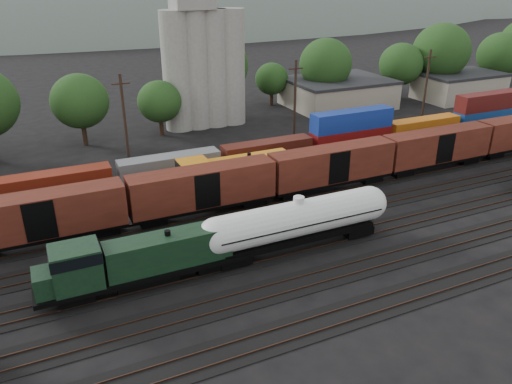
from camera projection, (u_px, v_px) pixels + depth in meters
name	position (u px, v px, depth m)	size (l,w,h in m)	color
ground	(294.00, 221.00, 50.50)	(600.00, 600.00, 0.00)	black
tracks	(294.00, 220.00, 50.48)	(180.00, 33.20, 0.20)	black
green_locomotive	(133.00, 261.00, 38.74)	(16.69, 2.95, 4.42)	black
tank_car_a	(298.00, 221.00, 44.23)	(18.60, 3.33, 4.87)	white
orange_locomotive	(227.00, 172.00, 56.61)	(16.08, 2.68, 4.02)	black
boxcar_string	(126.00, 201.00, 47.41)	(122.80, 2.90, 4.20)	black
container_wall	(165.00, 166.00, 58.52)	(160.00, 2.60, 5.80)	black
grain_silo	(203.00, 55.00, 77.07)	(13.40, 5.00, 29.00)	gray
industrial_sheds	(226.00, 109.00, 81.26)	(119.38, 17.26, 5.10)	#9E937F
tree_band	(227.00, 75.00, 80.41)	(161.94, 22.24, 14.17)	black
utility_poles	(216.00, 110.00, 66.24)	(122.20, 0.36, 12.00)	black
distant_hills	(110.00, 55.00, 283.78)	(860.00, 286.00, 130.00)	#59665B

